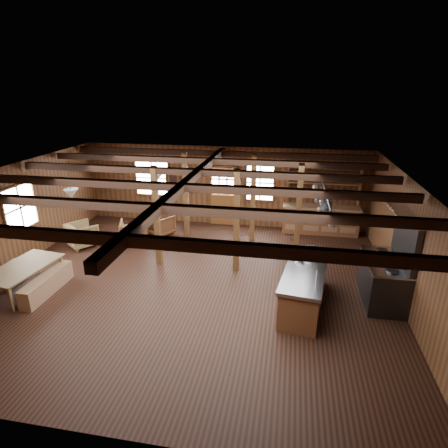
{
  "coord_description": "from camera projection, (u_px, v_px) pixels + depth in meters",
  "views": [
    {
      "loc": [
        2.32,
        -8.11,
        4.78
      ],
      "look_at": [
        0.65,
        1.11,
        1.27
      ],
      "focal_mm": 30.0,
      "sensor_mm": 36.0,
      "label": 1
    }
  ],
  "objects": [
    {
      "name": "room",
      "position": [
        190.0,
        233.0,
        9.05
      ],
      "size": [
        10.04,
        9.04,
        2.84
      ],
      "color": "black",
      "rests_on": "ground"
    },
    {
      "name": "ceiling_joists",
      "position": [
        190.0,
        180.0,
        8.77
      ],
      "size": [
        9.8,
        8.82,
        0.18
      ],
      "color": "black",
      "rests_on": "ceiling"
    },
    {
      "name": "timber_posts",
      "position": [
        226.0,
        208.0,
        10.88
      ],
      "size": [
        3.95,
        2.35,
        2.8
      ],
      "color": "#452713",
      "rests_on": "floor"
    },
    {
      "name": "back_door",
      "position": [
        223.0,
        201.0,
        13.33
      ],
      "size": [
        1.02,
        0.08,
        2.15
      ],
      "color": "brown",
      "rests_on": "floor"
    },
    {
      "name": "window_back_left",
      "position": [
        152.0,
        178.0,
        13.53
      ],
      "size": [
        1.32,
        0.06,
        1.32
      ],
      "color": "white",
      "rests_on": "wall_back"
    },
    {
      "name": "window_back_right",
      "position": [
        260.0,
        183.0,
        12.87
      ],
      "size": [
        1.02,
        0.06,
        1.32
      ],
      "color": "white",
      "rests_on": "wall_back"
    },
    {
      "name": "window_left",
      "position": [
        20.0,
        208.0,
        10.27
      ],
      "size": [
        0.14,
        1.24,
        1.32
      ],
      "color": "white",
      "rests_on": "wall_back"
    },
    {
      "name": "notice_boards",
      "position": [
        182.0,
        178.0,
        13.32
      ],
      "size": [
        1.08,
        0.03,
        0.9
      ],
      "color": "beige",
      "rests_on": "wall_back"
    },
    {
      "name": "back_counter",
      "position": [
        320.0,
        216.0,
        12.64
      ],
      "size": [
        2.55,
        0.6,
        2.45
      ],
      "color": "brown",
      "rests_on": "floor"
    },
    {
      "name": "pendant_lamps",
      "position": [
        117.0,
        185.0,
        10.05
      ],
      "size": [
        1.86,
        2.36,
        0.66
      ],
      "color": "#2D2D30",
      "rests_on": "ceiling"
    },
    {
      "name": "pot_rack",
      "position": [
        324.0,
        202.0,
        8.46
      ],
      "size": [
        0.38,
        3.0,
        0.43
      ],
      "color": "#2D2D30",
      "rests_on": "ceiling"
    },
    {
      "name": "kitchen_island",
      "position": [
        304.0,
        286.0,
        8.49
      ],
      "size": [
        1.21,
        2.6,
        1.2
      ],
      "rotation": [
        0.0,
        0.0,
        -0.14
      ],
      "color": "brown",
      "rests_on": "floor"
    },
    {
      "name": "step_stool",
      "position": [
        290.0,
        295.0,
        8.66
      ],
      "size": [
        0.5,
        0.39,
        0.41
      ],
      "primitive_type": "cube",
      "rotation": [
        0.0,
        0.0,
        -0.13
      ],
      "color": "brown",
      "rests_on": "floor"
    },
    {
      "name": "commercial_range",
      "position": [
        387.0,
        274.0,
        8.6
      ],
      "size": [
        0.9,
        1.76,
        2.17
      ],
      "color": "#2D2D30",
      "rests_on": "floor"
    },
    {
      "name": "dining_table",
      "position": [
        25.0,
        279.0,
        9.13
      ],
      "size": [
        1.25,
        1.96,
        0.65
      ],
      "primitive_type": "imported",
      "rotation": [
        0.0,
        0.0,
        1.45
      ],
      "color": "brown",
      "rests_on": "floor"
    },
    {
      "name": "bench_aisle",
      "position": [
        47.0,
        284.0,
        9.07
      ],
      "size": [
        0.32,
        1.72,
        0.47
      ],
      "primitive_type": "cube",
      "color": "brown",
      "rests_on": "floor"
    },
    {
      "name": "armchair_a",
      "position": [
        134.0,
        232.0,
        11.87
      ],
      "size": [
        1.06,
        1.08,
        0.77
      ],
      "primitive_type": "imported",
      "rotation": [
        0.0,
        0.0,
        3.48
      ],
      "color": "brown",
      "rests_on": "floor"
    },
    {
      "name": "armchair_b",
      "position": [
        161.0,
        225.0,
        12.6
      ],
      "size": [
        1.02,
        1.03,
        0.69
      ],
      "primitive_type": "imported",
      "rotation": [
        0.0,
        0.0,
        2.6
      ],
      "color": "brown",
      "rests_on": "floor"
    },
    {
      "name": "armchair_c",
      "position": [
        82.0,
        235.0,
        11.67
      ],
      "size": [
        1.15,
        1.15,
        0.76
      ],
      "primitive_type": "imported",
      "rotation": [
        0.0,
        0.0,
        2.49
      ],
      "color": "olive",
      "rests_on": "floor"
    },
    {
      "name": "counter_pot",
      "position": [
        311.0,
        251.0,
        8.96
      ],
      "size": [
        0.32,
        0.32,
        0.19
      ],
      "primitive_type": "cylinder",
      "color": "silver",
      "rests_on": "kitchen_island"
    },
    {
      "name": "bowl",
      "position": [
        300.0,
        260.0,
        8.65
      ],
      "size": [
        0.24,
        0.24,
        0.06
      ],
      "primitive_type": "imported",
      "rotation": [
        0.0,
        0.0,
        0.04
      ],
      "color": "silver",
      "rests_on": "kitchen_island"
    }
  ]
}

